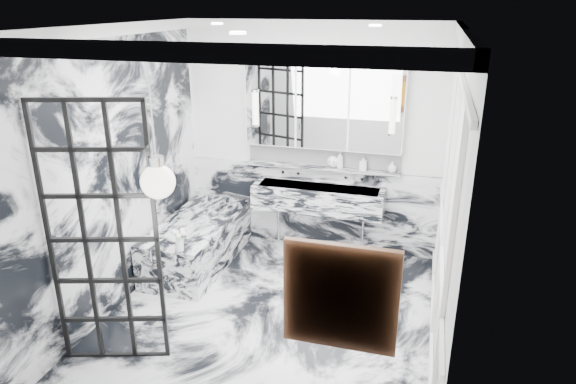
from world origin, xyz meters
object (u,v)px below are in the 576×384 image
(trough_sink, at_px, (318,198))
(bathtub, at_px, (198,242))
(mirror_cabinet, at_px, (323,107))
(crittall_door, at_px, (103,240))

(trough_sink, height_order, bathtub, trough_sink)
(trough_sink, relative_size, bathtub, 0.97)
(trough_sink, distance_m, bathtub, 1.55)
(trough_sink, bearing_deg, mirror_cabinet, 90.00)
(crittall_door, bearing_deg, bathtub, 75.00)
(mirror_cabinet, bearing_deg, trough_sink, -90.00)
(crittall_door, height_order, mirror_cabinet, mirror_cabinet)
(trough_sink, relative_size, mirror_cabinet, 0.84)
(mirror_cabinet, bearing_deg, bathtub, -147.94)
(crittall_door, relative_size, trough_sink, 1.44)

